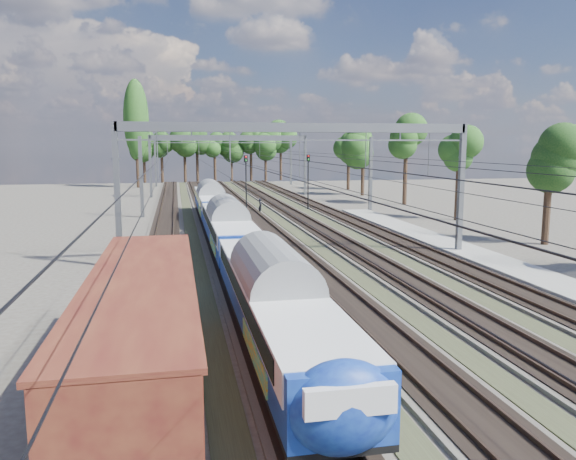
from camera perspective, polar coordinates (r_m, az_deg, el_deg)
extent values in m
cube|color=#47423A|center=(51.41, -12.37, 0.04)|extent=(3.00, 130.00, 0.15)
cube|color=black|center=(51.39, -12.37, 0.14)|extent=(2.50, 130.00, 0.06)
cube|color=#473326|center=(51.40, -13.18, 0.23)|extent=(0.08, 130.00, 0.14)
cube|color=#473326|center=(51.37, -11.57, 0.28)|extent=(0.08, 130.00, 0.14)
cube|color=#47423A|center=(51.51, -7.36, 0.18)|extent=(3.00, 130.00, 0.15)
cube|color=black|center=(51.50, -7.36, 0.29)|extent=(2.50, 130.00, 0.06)
cube|color=#473326|center=(51.44, -8.16, 0.38)|extent=(0.08, 130.00, 0.14)
cube|color=#473326|center=(51.54, -6.56, 0.42)|extent=(0.08, 130.00, 0.14)
cube|color=#47423A|center=(52.00, -2.41, 0.33)|extent=(3.00, 130.00, 0.15)
cube|color=black|center=(51.99, -2.41, 0.43)|extent=(2.50, 130.00, 0.06)
cube|color=#473326|center=(51.87, -3.19, 0.52)|extent=(0.08, 130.00, 0.14)
cube|color=#473326|center=(52.09, -1.63, 0.56)|extent=(0.08, 130.00, 0.14)
cube|color=#47423A|center=(52.88, 2.41, 0.47)|extent=(3.00, 130.00, 0.15)
cube|color=black|center=(52.87, 2.42, 0.57)|extent=(2.50, 130.00, 0.06)
cube|color=#473326|center=(52.69, 1.66, 0.66)|extent=(0.08, 130.00, 0.14)
cube|color=#473326|center=(53.03, 3.17, 0.70)|extent=(0.08, 130.00, 0.14)
cube|color=#47423A|center=(54.11, 7.05, 0.60)|extent=(3.00, 130.00, 0.15)
cube|color=black|center=(54.10, 7.05, 0.70)|extent=(2.50, 130.00, 0.06)
cube|color=#473326|center=(53.87, 6.33, 0.78)|extent=(0.08, 130.00, 0.14)
cube|color=#473326|center=(54.32, 7.77, 0.82)|extent=(0.08, 130.00, 0.14)
cube|color=#302C1F|center=(51.42, -9.86, 0.06)|extent=(1.10, 130.00, 0.05)
cube|color=#302C1F|center=(51.72, -4.87, 0.20)|extent=(1.10, 130.00, 0.05)
cube|color=#302C1F|center=(52.40, 0.02, 0.34)|extent=(1.10, 130.00, 0.05)
cube|color=#302C1F|center=(53.46, 4.76, 0.48)|extent=(1.10, 130.00, 0.05)
cube|color=gray|center=(33.48, 25.74, -5.08)|extent=(3.00, 70.00, 0.30)
cube|color=slate|center=(36.15, -16.95, 3.36)|extent=(0.35, 0.35, 9.00)
cube|color=slate|center=(40.89, 17.15, 3.92)|extent=(0.35, 0.35, 9.00)
cube|color=slate|center=(36.73, 1.20, 10.37)|extent=(23.00, 0.35, 0.60)
cube|color=slate|center=(83.98, -13.81, 6.29)|extent=(0.35, 0.35, 9.00)
cube|color=slate|center=(86.12, 1.76, 6.59)|extent=(0.35, 0.35, 9.00)
cube|color=slate|center=(84.22, -5.98, 9.36)|extent=(23.00, 0.35, 0.60)
cube|color=slate|center=(61.04, -14.70, 5.23)|extent=(0.35, 0.35, 8.50)
cube|color=slate|center=(105.96, -13.32, 6.62)|extent=(0.35, 0.35, 8.50)
cube|color=slate|center=(64.69, 8.38, 5.60)|extent=(0.35, 0.35, 8.50)
cube|color=slate|center=(108.10, 0.30, 6.88)|extent=(0.35, 0.35, 8.50)
cylinder|color=black|center=(50.90, -12.57, 6.09)|extent=(0.03, 130.00, 0.03)
cylinder|color=black|center=(50.86, -12.61, 7.32)|extent=(0.03, 130.00, 0.03)
cylinder|color=black|center=(51.00, -7.48, 6.22)|extent=(0.03, 130.00, 0.03)
cylinder|color=black|center=(50.97, -7.50, 7.46)|extent=(0.03, 130.00, 0.03)
cylinder|color=black|center=(51.50, -2.45, 6.31)|extent=(0.03, 130.00, 0.03)
cylinder|color=black|center=(51.47, -2.45, 7.53)|extent=(0.03, 130.00, 0.03)
cylinder|color=black|center=(52.38, 2.45, 6.35)|extent=(0.03, 130.00, 0.03)
cylinder|color=black|center=(52.35, 2.46, 7.55)|extent=(0.03, 130.00, 0.03)
cylinder|color=black|center=(53.63, 7.16, 6.35)|extent=(0.03, 130.00, 0.03)
cylinder|color=black|center=(53.60, 7.18, 7.52)|extent=(0.03, 130.00, 0.03)
cylinder|color=black|center=(117.05, -14.37, 6.11)|extent=(0.56, 0.56, 5.90)
sphere|color=#143814|center=(116.96, -14.46, 8.42)|extent=(4.54, 4.54, 4.54)
cylinder|color=black|center=(117.23, -12.64, 6.19)|extent=(0.56, 0.56, 5.97)
sphere|color=#143814|center=(117.14, -12.72, 8.53)|extent=(5.34, 5.34, 5.34)
cylinder|color=black|center=(118.22, -10.70, 6.19)|extent=(0.56, 0.56, 5.63)
sphere|color=#143814|center=(118.13, -10.76, 8.37)|extent=(4.68, 4.68, 4.68)
cylinder|color=black|center=(119.05, -9.37, 6.40)|extent=(0.56, 0.56, 6.28)
sphere|color=#143814|center=(118.97, -9.43, 8.82)|extent=(4.04, 4.04, 4.04)
cylinder|color=black|center=(116.34, -7.35, 6.32)|extent=(0.56, 0.56, 5.98)
sphere|color=#143814|center=(116.25, -7.40, 8.67)|extent=(4.33, 4.33, 4.33)
cylinder|color=black|center=(118.30, -5.55, 6.74)|extent=(0.56, 0.56, 7.43)
sphere|color=#143814|center=(118.26, -5.60, 9.61)|extent=(4.16, 4.16, 4.16)
cylinder|color=black|center=(119.07, -4.05, 6.46)|extent=(0.56, 0.56, 6.17)
sphere|color=#143814|center=(118.98, -4.07, 8.84)|extent=(4.35, 4.35, 4.35)
cylinder|color=black|center=(118.30, -1.61, 6.59)|extent=(0.56, 0.56, 6.69)
sphere|color=#143814|center=(118.23, -1.63, 9.19)|extent=(5.08, 5.08, 5.08)
cylinder|color=black|center=(120.57, -0.48, 6.45)|extent=(0.56, 0.56, 5.90)
sphere|color=#143814|center=(120.48, -0.48, 8.69)|extent=(4.31, 4.31, 4.31)
cylinder|color=black|center=(48.07, 25.05, 2.13)|extent=(0.56, 0.56, 5.64)
sphere|color=#143814|center=(47.83, 25.39, 7.51)|extent=(3.98, 3.98, 3.98)
cylinder|color=black|center=(59.83, 16.64, 3.62)|extent=(0.56, 0.56, 5.45)
sphere|color=#143814|center=(59.63, 16.82, 7.79)|extent=(4.79, 4.79, 4.79)
cylinder|color=black|center=(71.32, 12.43, 4.46)|extent=(0.56, 0.56, 5.25)
sphere|color=#143814|center=(71.16, 12.54, 7.83)|extent=(4.64, 4.64, 4.64)
cylinder|color=black|center=(86.07, 8.13, 5.53)|extent=(0.56, 0.56, 6.08)
sphere|color=#143814|center=(85.95, 8.20, 8.77)|extent=(4.21, 4.21, 4.21)
cylinder|color=black|center=(97.32, 5.56, 5.79)|extent=(0.56, 0.56, 5.61)
sphere|color=#143814|center=(97.21, 5.59, 8.44)|extent=(3.54, 3.54, 3.54)
cylinder|color=black|center=(104.05, -15.09, 8.58)|extent=(0.70, 0.70, 16.00)
ellipsoid|color=#27511B|center=(104.14, -15.18, 10.78)|extent=(4.40, 4.40, 14.08)
cube|color=black|center=(15.74, 2.67, -18.17)|extent=(1.82, 2.73, 0.73)
cube|color=black|center=(27.51, -3.77, -6.32)|extent=(1.82, 2.73, 0.73)
cube|color=navy|center=(21.08, -1.51, -7.14)|extent=(2.55, 18.19, 1.73)
cube|color=silver|center=(20.96, -1.52, -5.94)|extent=(2.62, 17.46, 0.86)
cube|color=black|center=(21.22, 2.01, -5.77)|extent=(0.04, 15.46, 0.64)
cube|color=#E3AD0B|center=(17.49, 0.78, -12.08)|extent=(2.64, 5.09, 0.64)
cylinder|color=gray|center=(20.86, -1.52, -4.86)|extent=(2.58, 18.19, 2.58)
cube|color=black|center=(33.36, -5.15, -3.67)|extent=(1.82, 2.73, 0.73)
cube|color=black|center=(45.83, -6.87, -0.32)|extent=(1.82, 2.73, 0.73)
cube|color=navy|center=(39.36, -6.18, 0.22)|extent=(2.55, 18.19, 1.73)
cube|color=silver|center=(39.29, -6.19, 0.88)|extent=(2.62, 17.46, 0.86)
cube|color=black|center=(39.43, -4.28, 0.93)|extent=(0.04, 15.46, 0.64)
cube|color=#E3AD0B|center=(35.49, -5.58, -1.43)|extent=(2.64, 5.09, 0.64)
cylinder|color=gray|center=(39.24, -6.20, 1.47)|extent=(2.58, 18.19, 2.58)
cube|color=black|center=(51.81, -7.40, 0.71)|extent=(1.82, 2.73, 0.73)
cube|color=black|center=(64.43, -8.18, 2.24)|extent=(1.82, 2.73, 0.73)
cube|color=navy|center=(57.96, -7.86, 2.90)|extent=(2.55, 18.19, 1.73)
cube|color=silver|center=(57.92, -7.87, 3.34)|extent=(2.62, 17.46, 0.86)
cube|color=black|center=(58.01, -6.57, 3.38)|extent=(0.04, 15.46, 0.64)
cube|color=#E3AD0B|center=(54.04, -7.59, 2.00)|extent=(2.64, 5.09, 0.64)
cylinder|color=gray|center=(57.88, -7.88, 3.75)|extent=(2.58, 18.19, 2.58)
ellipsoid|color=navy|center=(12.93, 5.54, -17.50)|extent=(2.58, 1.42, 2.20)
cube|color=black|center=(22.52, -13.64, -9.93)|extent=(2.07, 2.69, 0.72)
cube|color=black|center=(17.61, -14.34, -13.70)|extent=(2.79, 14.47, 0.21)
cube|color=#491513|center=(17.12, -14.52, -9.21)|extent=(2.79, 14.47, 2.69)
cube|color=#491513|center=(16.75, -14.70, -4.66)|extent=(3.00, 14.47, 0.12)
imported|color=black|center=(62.71, -2.83, 2.45)|extent=(0.43, 0.63, 1.66)
cylinder|color=black|center=(64.52, -4.27, 4.38)|extent=(0.16, 0.16, 5.63)
cube|color=black|center=(64.36, -4.30, 7.23)|extent=(0.45, 0.36, 0.79)
sphere|color=red|center=(64.21, -4.29, 7.43)|extent=(0.18, 0.18, 0.18)
sphere|color=#0C9919|center=(64.22, -4.28, 7.08)|extent=(0.18, 0.18, 0.18)
cylinder|color=black|center=(66.95, 2.06, 4.56)|extent=(0.16, 0.16, 5.66)
cube|color=black|center=(66.79, 2.07, 7.33)|extent=(0.44, 0.32, 0.79)
sphere|color=red|center=(66.65, 2.10, 7.52)|extent=(0.18, 0.18, 0.18)
sphere|color=#0C9919|center=(66.66, 2.10, 7.18)|extent=(0.18, 0.18, 0.18)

